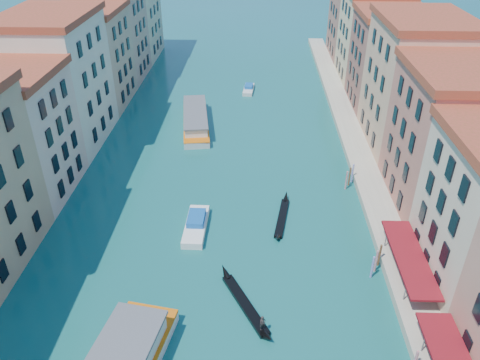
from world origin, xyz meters
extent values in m
cube|color=beige|center=(-26.00, 55.00, 8.25)|extent=(12.00, 14.00, 16.50)
cube|color=brown|center=(-26.00, 55.00, 17.00)|extent=(12.80, 14.40, 1.00)
cube|color=beige|center=(-26.00, 71.00, 10.00)|extent=(12.00, 18.00, 20.00)
cube|color=brown|center=(-26.00, 71.00, 20.50)|extent=(12.80, 18.40, 1.00)
cube|color=tan|center=(-26.00, 88.00, 8.75)|extent=(12.00, 16.00, 17.50)
cube|color=brown|center=(-26.00, 88.00, 18.00)|extent=(12.80, 16.40, 1.00)
cube|color=tan|center=(-26.00, 103.50, 9.25)|extent=(12.00, 15.00, 18.50)
cube|color=#D6BA8D|center=(-26.00, 119.50, 9.50)|extent=(12.00, 17.00, 19.00)
cube|color=#BF6A55|center=(30.00, 54.00, 9.00)|extent=(12.00, 16.00, 18.00)
cube|color=brown|center=(30.00, 54.00, 18.50)|extent=(12.80, 16.40, 1.00)
cube|color=tan|center=(30.00, 71.00, 10.00)|extent=(12.00, 18.00, 20.00)
cube|color=brown|center=(30.00, 71.00, 20.50)|extent=(12.80, 18.40, 1.00)
cube|color=#9C5847|center=(30.00, 87.50, 8.75)|extent=(12.00, 15.00, 17.50)
cube|color=brown|center=(30.00, 87.50, 18.00)|extent=(12.80, 15.40, 1.00)
cube|color=#E3C08B|center=(30.00, 103.00, 9.25)|extent=(12.00, 16.00, 18.50)
cube|color=#A16551|center=(30.00, 119.50, 9.75)|extent=(12.00, 17.00, 19.50)
cube|color=#ADA58C|center=(22.00, 65.00, 0.50)|extent=(4.00, 140.00, 1.00)
cylinder|color=#5E5F61|center=(20.80, 28.60, 1.50)|extent=(0.12, 0.12, 3.00)
cube|color=maroon|center=(22.20, 39.00, 3.00)|extent=(3.20, 12.60, 0.25)
cylinder|color=#5E5F61|center=(20.80, 34.80, 1.50)|extent=(0.12, 0.12, 3.00)
cylinder|color=#5E5F61|center=(20.80, 43.20, 1.50)|extent=(0.12, 0.12, 3.00)
cylinder|color=brown|center=(18.50, 39.00, 1.30)|extent=(0.24, 0.24, 3.20)
cylinder|color=brown|center=(19.10, 40.00, 1.30)|extent=(0.24, 0.24, 3.20)
cylinder|color=brown|center=(19.70, 41.00, 1.30)|extent=(0.24, 0.24, 3.20)
cylinder|color=brown|center=(18.50, 57.00, 1.30)|extent=(0.24, 0.24, 3.20)
cylinder|color=brown|center=(19.10, 58.00, 1.30)|extent=(0.24, 0.24, 3.20)
cylinder|color=brown|center=(19.70, 59.00, 1.30)|extent=(0.24, 0.24, 3.20)
cube|color=silver|center=(-5.32, 77.60, 0.57)|extent=(6.86, 19.28, 1.13)
cube|color=white|center=(-5.32, 77.60, 1.79)|extent=(5.86, 15.48, 1.51)
cube|color=#5E5F61|center=(-5.32, 77.60, 2.69)|extent=(6.21, 15.98, 0.24)
cube|color=orange|center=(-5.32, 77.60, 1.08)|extent=(6.90, 19.28, 0.24)
cube|color=black|center=(4.87, 34.28, 0.22)|extent=(5.11, 8.29, 0.44)
cone|color=black|center=(2.56, 38.61, 0.59)|extent=(1.71, 2.15, 1.65)
cone|color=black|center=(7.17, 29.96, 0.49)|extent=(1.55, 1.85, 1.45)
imported|color=#2F2725|center=(6.62, 31.00, 1.24)|extent=(0.73, 0.65, 1.69)
cube|color=black|center=(9.20, 49.36, 0.20)|extent=(2.28, 8.27, 0.41)
cone|color=black|center=(9.91, 53.87, 0.55)|extent=(1.10, 1.94, 1.53)
cone|color=black|center=(8.48, 44.86, 0.46)|extent=(1.05, 1.63, 1.35)
cube|color=white|center=(-1.62, 46.85, 0.46)|extent=(2.64, 8.06, 0.92)
cube|color=#1459A7|center=(-1.61, 47.42, 1.26)|extent=(2.11, 3.47, 0.80)
cube|color=silver|center=(3.88, 95.27, 0.36)|extent=(2.43, 6.42, 0.72)
cube|color=#1459A7|center=(3.91, 95.72, 0.99)|extent=(1.81, 2.81, 0.63)
camera|label=1|loc=(5.65, 0.38, 35.79)|focal=35.00mm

